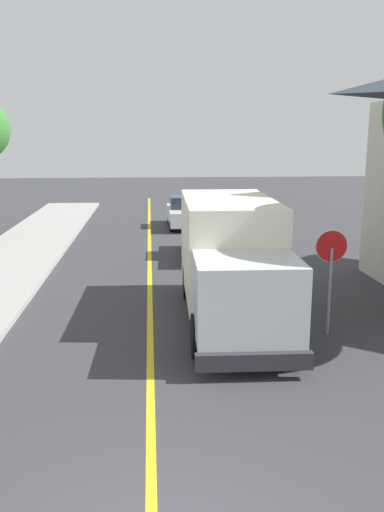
# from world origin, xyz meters

# --- Properties ---
(centre_line_yellow) EXTENTS (0.16, 56.00, 0.01)m
(centre_line_yellow) POSITION_xyz_m (0.00, 10.00, 0.00)
(centre_line_yellow) COLOR gold
(centre_line_yellow) RESTS_ON ground
(box_truck) EXTENTS (2.56, 7.23, 3.20)m
(box_truck) POSITION_xyz_m (2.18, 8.71, 1.77)
(box_truck) COLOR #F2EDCC
(box_truck) RESTS_ON ground
(parked_car_near) EXTENTS (1.92, 4.45, 1.67)m
(parked_car_near) POSITION_xyz_m (2.28, 16.41, 0.79)
(parked_car_near) COLOR #B7B7BC
(parked_car_near) RESTS_ON ground
(parked_car_mid) EXTENTS (1.84, 4.42, 1.67)m
(parked_car_mid) POSITION_xyz_m (1.95, 23.89, 0.79)
(parked_car_mid) COLOR silver
(parked_car_mid) RESTS_ON ground
(stop_sign) EXTENTS (0.80, 0.10, 2.65)m
(stop_sign) POSITION_xyz_m (4.44, 7.35, 1.86)
(stop_sign) COLOR gray
(stop_sign) RESTS_ON ground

